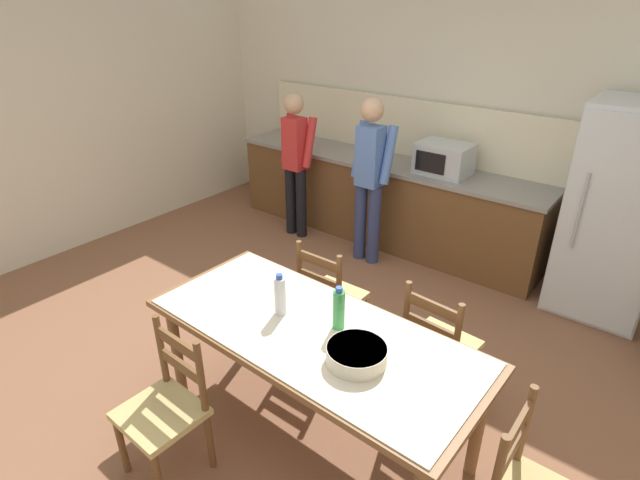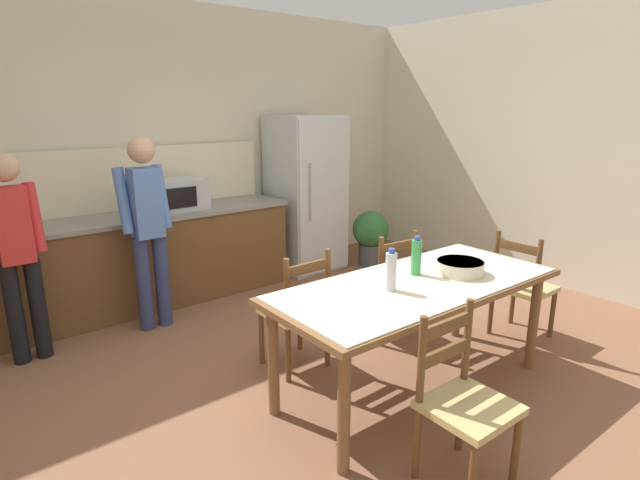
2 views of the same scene
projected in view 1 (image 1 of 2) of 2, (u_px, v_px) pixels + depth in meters
The scene contains 16 objects.
ground_plane at pixel (303, 366), 3.73m from camera, with size 8.32×8.32×0.00m, color brown.
wall_back at pixel (472, 110), 4.95m from camera, with size 6.52×0.12×2.90m, color beige.
wall_left at pixel (46, 112), 4.88m from camera, with size 0.12×5.20×2.90m, color beige.
kitchen_counter at pixel (381, 199), 5.50m from camera, with size 3.54×0.66×0.90m.
counter_splashback at pixel (400, 126), 5.38m from camera, with size 3.50×0.03×0.60m, color beige.
refrigerator at pixel (618, 214), 4.03m from camera, with size 0.74×0.73×1.79m.
microwave at pixel (444, 159), 4.83m from camera, with size 0.50×0.39×0.30m.
dining_table at pixel (313, 341), 2.89m from camera, with size 2.04×0.92×0.78m.
bottle_near_centre at pixel (280, 295), 2.94m from camera, with size 0.07×0.07×0.27m.
bottle_off_centre at pixel (339, 309), 2.82m from camera, with size 0.07×0.07×0.27m.
serving_bowl at pixel (357, 353), 2.59m from camera, with size 0.32×0.32×0.09m.
chair_side_far_left at pixel (329, 297), 3.76m from camera, with size 0.42×0.40×0.91m.
chair_side_far_right at pixel (438, 345), 3.25m from camera, with size 0.45×0.43×0.91m.
chair_side_near_left at pixel (166, 408), 2.76m from camera, with size 0.43×0.41×0.91m.
person_at_sink at pixel (296, 159), 5.37m from camera, with size 0.40×0.27×1.58m.
person_at_counter at pixel (370, 174), 4.81m from camera, with size 0.41×0.29×1.65m.
Camera 1 is at (1.90, -2.21, 2.51)m, focal length 28.00 mm.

